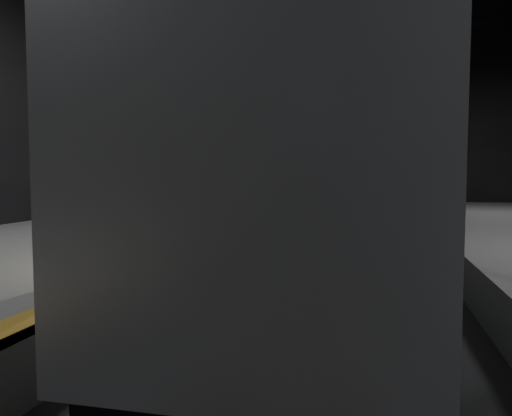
% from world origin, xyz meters
% --- Properties ---
extents(ground, '(44.00, 44.00, 0.00)m').
position_xyz_m(ground, '(0.00, 0.00, 0.00)').
color(ground, black).
rests_on(ground, ground).
extents(platform_left, '(9.00, 43.80, 1.00)m').
position_xyz_m(platform_left, '(-7.50, 0.00, 0.50)').
color(platform_left, '#575754').
rests_on(platform_left, ground).
extents(tactile_strip, '(0.50, 43.80, 0.01)m').
position_xyz_m(tactile_strip, '(-3.25, 0.00, 1.00)').
color(tactile_strip, '#94681A').
rests_on(tactile_strip, platform_left).
extents(track, '(2.40, 43.00, 0.24)m').
position_xyz_m(track, '(0.00, 0.00, 0.07)').
color(track, '#3F3328').
rests_on(track, ground).
extents(train, '(3.14, 21.00, 5.61)m').
position_xyz_m(train, '(-0.00, 1.51, 3.13)').
color(train, '#95979C').
rests_on(train, ground).
extents(woman, '(0.62, 0.53, 1.45)m').
position_xyz_m(woman, '(-3.80, -0.10, 1.73)').
color(woman, '#99825E').
rests_on(woman, platform_left).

